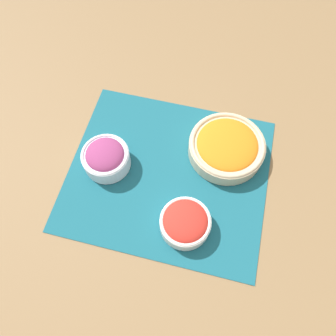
{
  "coord_description": "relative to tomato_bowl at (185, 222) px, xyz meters",
  "views": [
    {
      "loc": [
        -0.08,
        0.34,
        0.76
      ],
      "look_at": [
        0.0,
        0.0,
        0.03
      ],
      "focal_mm": 35.0,
      "sensor_mm": 36.0,
      "label": 1
    }
  ],
  "objects": [
    {
      "name": "onion_bowl",
      "position": [
        0.23,
        -0.11,
        0.0
      ],
      "size": [
        0.12,
        0.12,
        0.07
      ],
      "color": "silver",
      "rests_on": "placemat"
    },
    {
      "name": "ground_plane",
      "position": [
        0.07,
        -0.12,
        -0.03
      ],
      "size": [
        3.0,
        3.0,
        0.0
      ],
      "primitive_type": "plane",
      "color": "olive"
    },
    {
      "name": "tomato_bowl",
      "position": [
        0.0,
        0.0,
        0.0
      ],
      "size": [
        0.12,
        0.12,
        0.06
      ],
      "color": "white",
      "rests_on": "placemat"
    },
    {
      "name": "placemat",
      "position": [
        0.07,
        -0.12,
        -0.03
      ],
      "size": [
        0.5,
        0.43,
        0.0
      ],
      "color": "#195B6B",
      "rests_on": "ground_plane"
    },
    {
      "name": "carrot_bowl",
      "position": [
        -0.06,
        -0.22,
        0.0
      ],
      "size": [
        0.19,
        0.19,
        0.06
      ],
      "color": "beige",
      "rests_on": "placemat"
    }
  ]
}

